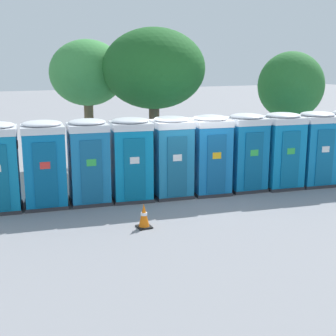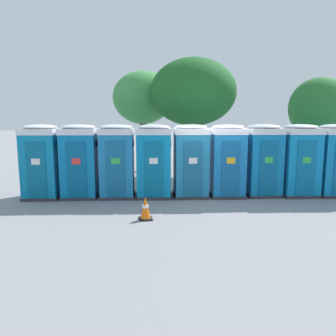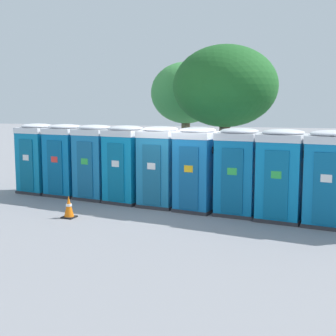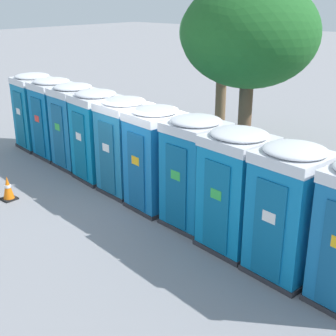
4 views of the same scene
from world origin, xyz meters
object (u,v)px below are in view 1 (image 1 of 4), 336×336
Objects in this scene: portapotty_8 at (315,148)px; traffic_cone at (144,216)px; portapotty_4 at (171,156)px; portapotty_2 at (89,161)px; portapotty_5 at (210,154)px; street_tree_0 at (291,87)px; street_tree_1 at (154,69)px; portapotty_6 at (246,152)px; portapotty_1 at (44,164)px; portapotty_7 at (282,150)px; portapotty_3 at (131,159)px; street_tree_2 at (87,74)px.

portapotty_8 is 3.97× the size of traffic_cone.
portapotty_4 is 3.97× the size of traffic_cone.
portapotty_2 is at bearing 171.30° from portapotty_8.
traffic_cone is at bearing -145.44° from portapotty_5.
street_tree_0 is 0.84× the size of street_tree_1.
portapotty_5 is at bearing -9.37° from portapotty_4.
portapotty_6 is at bearing 169.66° from portapotty_8.
portapotty_8 is 0.46× the size of street_tree_1.
portapotty_1 is at bearing -167.46° from street_tree_0.
street_tree_0 is at bearing 31.21° from traffic_cone.
street_tree_0 reaches higher than portapotty_1.
portapotty_6 is (6.37, -0.88, 0.00)m from portapotty_1.
portapotty_1 is at bearing -145.19° from street_tree_1.
traffic_cone is (-5.70, -1.80, -0.97)m from portapotty_7.
portapotty_1 and portapotty_3 have the same top height.
portapotty_1 is 2.57m from portapotty_3.
street_tree_1 is at bearing 34.81° from portapotty_1.
portapotty_6 is 0.46× the size of street_tree_1.
portapotty_3 is at bearing -9.78° from portapotty_2.
street_tree_2 reaches higher than portapotty_7.
street_tree_1 is at bearing 44.55° from portapotty_2.
portapotty_1 is 9.00m from portapotty_8.
portapotty_3 is 5.14m from portapotty_7.
traffic_cone is (-0.84, -8.17, -3.39)m from street_tree_2.
street_tree_2 is at bearing 84.11° from traffic_cone.
street_tree_1 is (2.39, 3.82, 2.61)m from portapotty_3.
traffic_cone is (-2.99, -6.37, -3.59)m from street_tree_1.
portapotty_3 is at bearing 172.21° from portapotty_4.
street_tree_1 is (3.66, 3.60, 2.61)m from portapotty_2.
portapotty_1 is at bearing -118.01° from street_tree_2.
portapotty_7 is 3.97× the size of traffic_cone.
portapotty_5 is at bearing 171.58° from portapotty_8.
street_tree_1 reaches higher than portapotty_2.
portapotty_1 and portapotty_8 have the same top height.
portapotty_7 is (7.63, -1.14, -0.00)m from portapotty_1.
portapotty_4 and portapotty_7 have the same top height.
portapotty_3 is 3.86m from portapotty_6.
portapotty_5 is at bearing -87.88° from street_tree_1.
street_tree_1 is at bearing 64.83° from traffic_cone.
portapotty_3 is 1.29m from portapotty_4.
portapotty_4 is 1.00× the size of portapotty_5.
street_tree_2 reaches higher than portapotty_2.
street_tree_2 is at bearing 127.34° from portapotty_7.
traffic_cone is at bearing -95.89° from street_tree_2.
portapotty_8 is (5.09, -0.77, -0.00)m from portapotty_4.
street_tree_2 reaches higher than portapotty_4.
portapotty_1 is 6.43m from portapotty_6.
street_tree_1 is at bearing 169.84° from street_tree_0.
portapotty_6 is at bearing -7.88° from portapotty_2.
portapotty_4 and portapotty_5 have the same top height.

